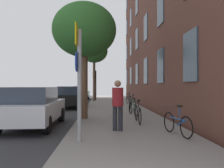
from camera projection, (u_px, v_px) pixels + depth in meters
The scene contains 18 objects.
ground_plane at pixel (68, 108), 16.83m from camera, with size 41.80×41.80×0.00m, color #332D28.
road_asphalt at pixel (39, 108), 16.73m from camera, with size 7.00×38.00×0.01m, color #2D2D30.
sidewalk at pixel (114, 107), 16.99m from camera, with size 4.20×38.00×0.12m, color gray.
building_facade at pixel (149, 14), 16.67m from camera, with size 0.56×27.00×13.97m.
sign_post at pixel (79, 74), 6.29m from camera, with size 0.16×0.60×3.29m.
traffic_light at pixel (95, 80), 24.84m from camera, with size 0.43×0.24×3.24m.
tree_near at pixel (84, 31), 10.72m from camera, with size 3.05×3.05×5.53m.
tree_far at pixel (94, 52), 22.72m from camera, with size 2.75×2.75×6.24m.
bicycle_0 at pixel (177, 123), 7.06m from camera, with size 0.51×1.66×0.96m.
bicycle_1 at pixel (138, 114), 9.42m from camera, with size 0.42×1.77×0.99m.
bicycle_2 at pixel (133, 108), 11.82m from camera, with size 0.42×1.67×0.92m.
bicycle_3 at pixel (130, 105), 14.23m from camera, with size 0.44×1.58×0.92m.
bicycle_4 at pixel (133, 102), 16.65m from camera, with size 0.42×1.68×0.91m.
bicycle_5 at pixel (129, 100), 19.05m from camera, with size 0.43×1.63×0.96m.
pedestrian_0 at pixel (118, 102), 7.78m from camera, with size 0.40×0.40×1.75m.
car_0 at pixel (33, 107), 9.04m from camera, with size 1.96×4.31×1.62m.
car_1 at pixel (70, 97), 16.92m from camera, with size 1.77×3.97×1.62m.
car_2 at pixel (81, 93), 26.59m from camera, with size 1.78×4.36×1.62m.
Camera 1 is at (0.13, -1.98, 1.68)m, focal length 35.93 mm.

